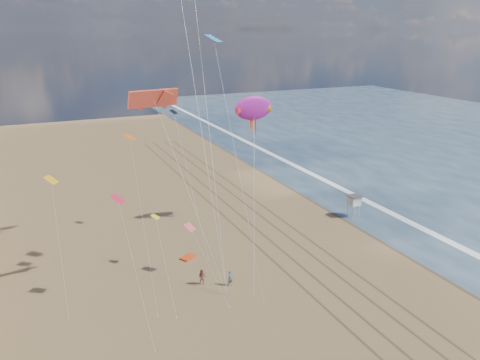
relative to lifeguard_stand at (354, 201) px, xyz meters
name	(u,v)px	position (x,y,z in m)	size (l,w,h in m)	color
wet_sand	(324,193)	(2.15, 10.98, -2.60)	(260.00, 260.00, 0.00)	#42301E
foam	(344,190)	(6.35, 10.98, -2.60)	(260.00, 260.00, 0.00)	white
tracks	(267,230)	(-14.30, 0.98, -2.60)	(7.68, 120.00, 0.01)	brown
lifeguard_stand	(354,201)	(0.00, 0.00, 0.00)	(1.87, 1.87, 3.38)	silver
grounded_kite	(188,257)	(-27.47, -2.69, -2.50)	(1.90, 1.21, 0.22)	red
show_kite	(253,108)	(-15.08, 4.40, 14.42)	(6.87, 9.77, 25.85)	#A31993
kite_flyer_a	(230,278)	(-25.22, -10.96, -1.70)	(0.66, 0.43, 1.81)	#4F5B66
kite_flyer_b	(202,277)	(-28.04, -9.53, -1.65)	(0.93, 0.72, 1.91)	#96524C
parafoils	(176,7)	(-28.06, -3.56, 27.09)	(11.52, 10.89, 16.01)	black
small_kites	(148,147)	(-31.96, -4.15, 12.52)	(18.95, 16.74, 21.35)	#DA5812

